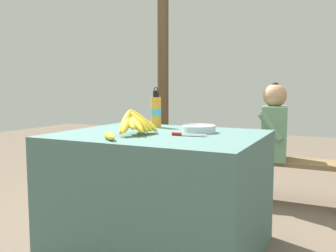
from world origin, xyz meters
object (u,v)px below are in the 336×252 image
(wooden_bench, at_px, (242,162))
(loose_banana_front, at_px, (109,136))
(water_bottle, at_px, (156,111))
(banana_bunch_green, at_px, (194,145))
(support_post_near, at_px, (163,63))
(banana_bunch_ripe, at_px, (136,122))
(serving_bowl, at_px, (199,128))
(seated_vendor, at_px, (268,135))
(knife, at_px, (184,134))

(wooden_bench, bearing_deg, loose_banana_front, -101.01)
(water_bottle, bearing_deg, banana_bunch_green, 95.60)
(support_post_near, bearing_deg, wooden_bench, -23.29)
(loose_banana_front, relative_size, wooden_bench, 0.09)
(banana_bunch_ripe, relative_size, support_post_near, 0.14)
(water_bottle, bearing_deg, support_post_near, 114.82)
(serving_bowl, bearing_deg, seated_vendor, 78.07)
(banana_bunch_green, bearing_deg, knife, -70.62)
(banana_bunch_ripe, relative_size, wooden_bench, 0.19)
(support_post_near, bearing_deg, knife, -59.96)
(serving_bowl, relative_size, knife, 1.03)
(support_post_near, bearing_deg, banana_bunch_ripe, -68.07)
(knife, height_order, banana_bunch_green, knife)
(water_bottle, distance_m, loose_banana_front, 0.66)
(water_bottle, relative_size, loose_banana_front, 1.66)
(serving_bowl, xyz_separation_m, seated_vendor, (0.23, 1.07, -0.15))
(seated_vendor, height_order, banana_bunch_green, seated_vendor)
(banana_bunch_ripe, relative_size, water_bottle, 1.26)
(serving_bowl, xyz_separation_m, loose_banana_front, (-0.32, -0.49, -0.00))
(banana_bunch_ripe, height_order, loose_banana_front, banana_bunch_ripe)
(serving_bowl, bearing_deg, knife, -96.25)
(knife, bearing_deg, wooden_bench, 81.40)
(serving_bowl, bearing_deg, loose_banana_front, -122.70)
(banana_bunch_ripe, height_order, serving_bowl, banana_bunch_ripe)
(banana_bunch_ripe, xyz_separation_m, loose_banana_front, (-0.02, -0.24, -0.05))
(seated_vendor, bearing_deg, banana_bunch_green, -12.12)
(banana_bunch_ripe, relative_size, knife, 1.76)
(loose_banana_front, bearing_deg, support_post_near, 109.15)
(wooden_bench, relative_size, banana_bunch_green, 6.02)
(serving_bowl, height_order, wooden_bench, serving_bowl)
(wooden_bench, height_order, banana_bunch_green, banana_bunch_green)
(banana_bunch_ripe, distance_m, loose_banana_front, 0.25)
(banana_bunch_ripe, distance_m, knife, 0.29)
(banana_bunch_green, bearing_deg, loose_banana_front, -84.32)
(banana_bunch_ripe, xyz_separation_m, support_post_near, (-0.72, 1.80, 0.48))
(banana_bunch_ripe, relative_size, banana_bunch_green, 1.16)
(banana_bunch_ripe, distance_m, water_bottle, 0.42)
(loose_banana_front, bearing_deg, banana_bunch_green, 95.68)
(water_bottle, height_order, loose_banana_front, water_bottle)
(serving_bowl, distance_m, loose_banana_front, 0.58)
(loose_banana_front, bearing_deg, banana_bunch_ripe, 86.40)
(serving_bowl, height_order, seated_vendor, seated_vendor)
(knife, xyz_separation_m, support_post_near, (-1.00, 1.73, 0.55))
(seated_vendor, relative_size, banana_bunch_green, 3.41)
(water_bottle, relative_size, seated_vendor, 0.27)
(seated_vendor, distance_m, support_post_near, 1.50)
(knife, bearing_deg, serving_bowl, 75.87)
(serving_bowl, bearing_deg, support_post_near, 123.48)
(support_post_near, bearing_deg, seated_vendor, -20.94)
(banana_bunch_green, distance_m, support_post_near, 1.08)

